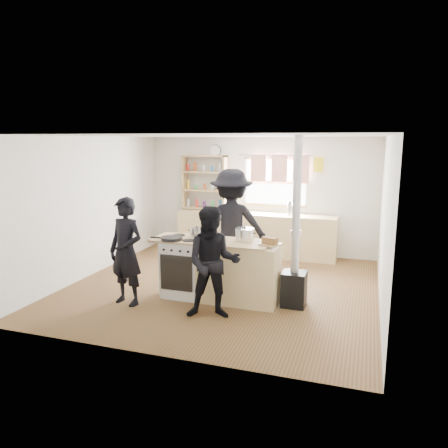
{
  "coord_description": "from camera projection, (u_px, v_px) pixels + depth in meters",
  "views": [
    {
      "loc": [
        2.24,
        -6.65,
        2.44
      ],
      "look_at": [
        0.06,
        -0.1,
        1.1
      ],
      "focal_mm": 35.0,
      "sensor_mm": 36.0,
      "label": 1
    }
  ],
  "objects": [
    {
      "name": "person_near_right",
      "position": [
        213.0,
        263.0,
        5.96
      ],
      "size": [
        0.9,
        0.78,
        1.56
      ],
      "primitive_type": "imported",
      "rotation": [
        0.0,
        0.0,
        0.29
      ],
      "color": "black",
      "rests_on": "ground"
    },
    {
      "name": "person_near_left",
      "position": [
        126.0,
        251.0,
        6.46
      ],
      "size": [
        0.66,
        0.5,
        1.62
      ],
      "primitive_type": "imported",
      "rotation": [
        0.0,
        0.0,
        -0.22
      ],
      "color": "black",
      "rests_on": "ground"
    },
    {
      "name": "back_counter",
      "position": [
        255.0,
        234.0,
        9.34
      ],
      "size": [
        3.4,
        0.55,
        0.9
      ],
      "primitive_type": "cube",
      "color": "#D1B77E",
      "rests_on": "ground"
    },
    {
      "name": "stockpot_stove",
      "position": [
        197.0,
        232.0,
        6.85
      ],
      "size": [
        0.21,
        0.21,
        0.18
      ],
      "color": "silver",
      "rests_on": "cooking_island"
    },
    {
      "name": "cooking_island",
      "position": [
        220.0,
        270.0,
        6.71
      ],
      "size": [
        1.97,
        0.64,
        0.93
      ],
      "color": "silver",
      "rests_on": "ground"
    },
    {
      "name": "stockpot_counter",
      "position": [
        245.0,
        235.0,
        6.6
      ],
      "size": [
        0.29,
        0.29,
        0.21
      ],
      "color": "silver",
      "rests_on": "cooking_island"
    },
    {
      "name": "skillet_greens",
      "position": [
        172.0,
        238.0,
        6.66
      ],
      "size": [
        0.36,
        0.36,
        0.05
      ],
      "color": "black",
      "rests_on": "cooking_island"
    },
    {
      "name": "person_far",
      "position": [
        231.0,
        226.0,
        7.54
      ],
      "size": [
        1.43,
        1.12,
        1.95
      ],
      "primitive_type": "imported",
      "rotation": [
        0.0,
        0.0,
        3.49
      ],
      "color": "black",
      "rests_on": "ground"
    },
    {
      "name": "flue_heater",
      "position": [
        295.0,
        264.0,
        6.4
      ],
      "size": [
        0.35,
        0.35,
        2.5
      ],
      "color": "black",
      "rests_on": "ground"
    },
    {
      "name": "roast_tray",
      "position": [
        211.0,
        238.0,
        6.61
      ],
      "size": [
        0.31,
        0.3,
        0.07
      ],
      "color": "silver",
      "rests_on": "cooking_island"
    },
    {
      "name": "shelving_unit",
      "position": [
        205.0,
        182.0,
        9.62
      ],
      "size": [
        1.0,
        0.28,
        1.2
      ],
      "color": "tan",
      "rests_on": "back_counter"
    },
    {
      "name": "bread_board",
      "position": [
        270.0,
        242.0,
        6.31
      ],
      "size": [
        0.34,
        0.29,
        0.12
      ],
      "color": "tan",
      "rests_on": "cooking_island"
    },
    {
      "name": "thermos",
      "position": [
        290.0,
        209.0,
        9.0
      ],
      "size": [
        0.1,
        0.1,
        0.28
      ],
      "primitive_type": "cylinder",
      "color": "silver",
      "rests_on": "back_counter"
    },
    {
      "name": "ground",
      "position": [
        222.0,
        287.0,
        7.36
      ],
      "size": [
        5.0,
        5.0,
        0.01
      ],
      "primitive_type": "cube",
      "color": "brown",
      "rests_on": "ground"
    }
  ]
}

